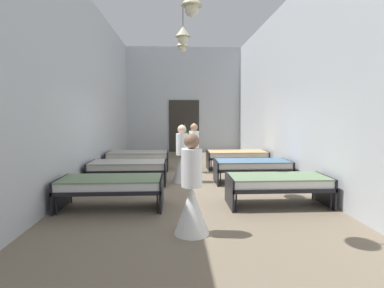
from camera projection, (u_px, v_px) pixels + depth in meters
ground_plane at (191, 185)px, 7.46m from camera, size 5.84×13.43×0.10m
room_shell at (189, 91)px, 8.40m from camera, size 5.64×13.03×4.81m
bed_left_row_0 at (111, 185)px, 5.44m from camera, size 1.90×0.84×0.57m
bed_right_row_0 at (278, 183)px, 5.61m from camera, size 1.90×0.84×0.57m
bed_left_row_1 at (128, 167)px, 7.33m from camera, size 1.90×0.84×0.57m
bed_right_row_1 at (252, 166)px, 7.49m from camera, size 1.90×0.84×0.57m
bed_left_row_2 at (138, 156)px, 9.22m from camera, size 1.90×0.84×0.57m
bed_right_row_2 at (237, 155)px, 9.38m from camera, size 1.90×0.84×0.57m
nurse_near_aisle at (194, 155)px, 8.79m from camera, size 0.52×0.52×1.49m
nurse_mid_aisle at (182, 162)px, 7.57m from camera, size 0.52×0.52×1.49m
nurse_far_aisle at (192, 198)px, 4.26m from camera, size 0.52×0.52×1.49m
potted_plant at (185, 137)px, 12.19m from camera, size 0.51×0.51×1.38m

